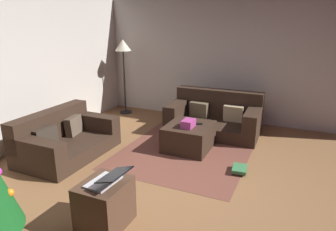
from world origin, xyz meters
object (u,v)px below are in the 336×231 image
object	(u,v)px
couch_left	(64,139)
laptop	(108,179)
book_stack	(239,170)
gift_box	(188,124)
corner_lamp	(123,51)
ottoman	(189,137)
couch_right	(215,117)
tv_remote	(197,124)
side_table	(105,204)

from	to	relation	value
couch_left	laptop	xyz separation A→B (m)	(-1.20, -1.69, 0.29)
book_stack	gift_box	bearing A→B (deg)	66.89
corner_lamp	couch_left	bearing A→B (deg)	-171.86
gift_box	corner_lamp	size ratio (longest dim) A/B	0.15
ottoman	couch_right	bearing A→B (deg)	-9.89
tv_remote	side_table	distance (m)	2.32
side_table	laptop	bearing A→B (deg)	-93.08
gift_box	book_stack	distance (m)	1.09
couch_left	side_table	world-z (taller)	couch_left
ottoman	corner_lamp	bearing A→B (deg)	57.11
ottoman	side_table	world-z (taller)	side_table
couch_right	side_table	world-z (taller)	couch_right
couch_left	book_stack	distance (m)	2.73
side_table	tv_remote	bearing A→B (deg)	-5.09
side_table	laptop	world-z (taller)	laptop
ottoman	gift_box	size ratio (longest dim) A/B	3.17
couch_left	gift_box	xyz separation A→B (m)	(0.92, -1.75, 0.21)
couch_right	corner_lamp	xyz separation A→B (m)	(0.37, 2.23, 1.13)
laptop	book_stack	xyz separation A→B (m)	(1.73, -0.98, -0.51)
side_table	corner_lamp	distance (m)	4.25
couch_right	corner_lamp	size ratio (longest dim) A/B	1.02
corner_lamp	ottoman	bearing A→B (deg)	-122.89
side_table	laptop	xyz separation A→B (m)	(-0.00, -0.06, 0.30)
gift_box	couch_left	bearing A→B (deg)	117.82
gift_box	side_table	bearing A→B (deg)	176.89
tv_remote	corner_lamp	xyz separation A→B (m)	(1.26, 2.18, 0.99)
ottoman	book_stack	bearing A→B (deg)	-118.27
laptop	tv_remote	bearing A→B (deg)	-3.70
laptop	corner_lamp	world-z (taller)	corner_lamp
gift_box	book_stack	bearing A→B (deg)	-113.11
couch_right	book_stack	world-z (taller)	couch_right
ottoman	gift_box	bearing A→B (deg)	-167.43
side_table	couch_right	bearing A→B (deg)	-4.60
gift_box	corner_lamp	xyz separation A→B (m)	(1.45, 2.09, 0.94)
couch_right	corner_lamp	bearing A→B (deg)	-10.42
laptop	couch_right	bearing A→B (deg)	-3.60
gift_box	side_table	world-z (taller)	gift_box
couch_right	side_table	size ratio (longest dim) A/B	3.27
gift_box	corner_lamp	world-z (taller)	corner_lamp
side_table	book_stack	world-z (taller)	side_table
couch_left	couch_right	xyz separation A→B (m)	(2.01, -1.89, 0.02)
couch_right	side_table	distance (m)	3.21
couch_left	corner_lamp	xyz separation A→B (m)	(2.38, 0.34, 1.15)
couch_right	side_table	bearing A→B (deg)	84.40
ottoman	book_stack	xyz separation A→B (m)	(-0.51, -0.95, -0.16)
ottoman	side_table	xyz separation A→B (m)	(-2.24, 0.09, 0.04)
couch_left	ottoman	size ratio (longest dim) A/B	1.89
couch_left	book_stack	xyz separation A→B (m)	(0.53, -2.67, -0.22)
book_stack	corner_lamp	world-z (taller)	corner_lamp
ottoman	corner_lamp	size ratio (longest dim) A/B	0.49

